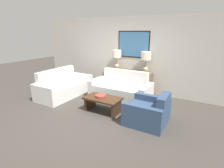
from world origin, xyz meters
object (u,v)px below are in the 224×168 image
Objects in this scene: armchair_near_back_wall at (148,113)px; couch_by_back_wall at (121,90)px; table_lamp_right at (146,58)px; couch_by_side at (64,87)px; table_lamp_left at (117,56)px; coffee_table at (103,102)px; console_table at (130,82)px; decorative_bowl at (101,96)px.

couch_by_back_wall is at bearing 139.47° from armchair_near_back_wall.
couch_by_side is (-2.40, -1.43, -0.98)m from table_lamp_right.
table_lamp_left is 1.34m from couch_by_back_wall.
coffee_table is 1.07× the size of armchair_near_back_wall.
table_lamp_left is 0.71× the size of coffee_table.
couch_by_back_wall is at bearing 21.18° from couch_by_side.
console_table is 0.79× the size of couch_by_side.
console_table is 2.28m from armchair_near_back_wall.
table_lamp_left reaches higher than couch_by_back_wall.
table_lamp_left is (-0.55, 0.00, 0.88)m from console_table.
armchair_near_back_wall is (1.32, -1.85, -0.12)m from console_table.
table_lamp_left is at bearing 180.00° from table_lamp_right.
decorative_bowl is at bearing -178.54° from armchair_near_back_wall.
couch_by_side reaches higher than console_table.
armchair_near_back_wall is at bearing -7.49° from couch_by_side.
console_table is at bearing 90.00° from couch_by_back_wall.
console_table is 1.04m from table_lamp_left.
decorative_bowl is (-0.02, -1.88, 0.05)m from console_table.
armchair_near_back_wall reaches higher than coffee_table.
couch_by_side is (-1.29, -1.43, -0.98)m from table_lamp_left.
table_lamp_left is 0.36× the size of couch_by_side.
couch_by_side is 1.97× the size of coffee_table.
table_lamp_right is at bearing 0.00° from table_lamp_left.
table_lamp_right is at bearing 30.85° from couch_by_side.
table_lamp_left is at bearing 107.54° from coffee_table.
console_table is 1.04m from table_lamp_right.
table_lamp_right is (0.55, 0.00, 0.88)m from console_table.
coffee_table is 1.29m from armchair_near_back_wall.
couch_by_back_wall reaches higher than coffee_table.
couch_by_back_wall is 1.97× the size of coffee_table.
coffee_table is at bearing -13.16° from couch_by_side.
couch_by_back_wall reaches higher than console_table.
table_lamp_left is 2.13m from decorative_bowl.
couch_by_side is at bearing 166.84° from coffee_table.
coffee_table is (0.59, -1.87, -0.98)m from table_lamp_left.
console_table reaches higher than armchair_near_back_wall.
couch_by_back_wall and couch_by_side have the same top height.
couch_by_back_wall is at bearing -127.68° from table_lamp_right.
table_lamp_left is 0.76× the size of armchair_near_back_wall.
table_lamp_left reaches higher than decorative_bowl.
decorative_bowl is at bearing -90.67° from console_table.
table_lamp_right is at bearing 0.00° from console_table.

